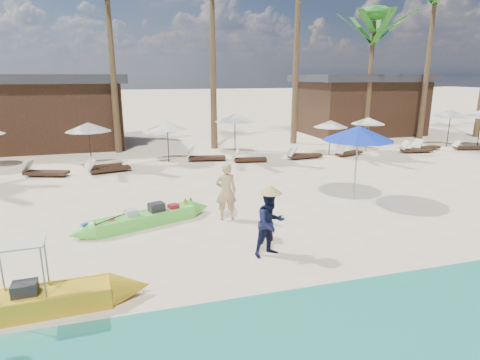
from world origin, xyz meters
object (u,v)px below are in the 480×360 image
object	(u,v)px
green_canoe	(145,219)
yellow_canoe	(14,305)
blue_umbrella	(358,133)
tourist	(226,191)

from	to	relation	value
green_canoe	yellow_canoe	xyz separation A→B (m)	(-2.54, -4.02, 0.02)
yellow_canoe	blue_umbrella	world-z (taller)	blue_umbrella
yellow_canoe	blue_umbrella	size ratio (longest dim) A/B	2.08
green_canoe	tourist	size ratio (longest dim) A/B	2.63
tourist	blue_umbrella	size ratio (longest dim) A/B	0.68
tourist	blue_umbrella	bearing A→B (deg)	-167.81
yellow_canoe	blue_umbrella	bearing A→B (deg)	21.96
yellow_canoe	tourist	bearing A→B (deg)	34.95
green_canoe	blue_umbrella	xyz separation A→B (m)	(7.20, 0.49, 2.15)
green_canoe	blue_umbrella	bearing A→B (deg)	-15.69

